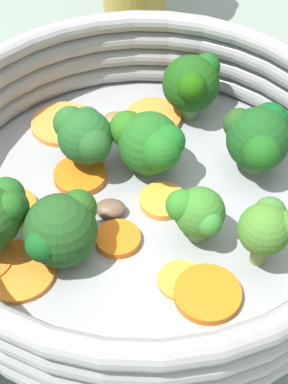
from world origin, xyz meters
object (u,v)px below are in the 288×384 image
at_px(carrot_slice_5, 161,198).
at_px(mushroom_piece_2, 111,211).
at_px(broccoli_floret_2, 150,143).
at_px(broccoli_floret_6, 259,137).
at_px(carrot_slice_0, 12,207).
at_px(broccoli_floret_0, 192,82).
at_px(carrot_slice_8, 154,117).
at_px(mushroom_piece_0, 121,120).
at_px(carrot_slice_4, 207,294).
at_px(broccoli_floret_5, 197,213).
at_px(carrot_slice_7, 181,280).
at_px(carrot_slice_1, 18,271).
at_px(skillet, 144,213).
at_px(carrot_slice_3, 80,175).
at_px(broccoli_floret_4, 61,230).
at_px(carrot_slice_9, 118,239).
at_px(mushroom_piece_1, 140,138).
at_px(broccoli_floret_1, 84,135).
at_px(broccoli_floret_7, 268,227).
at_px(carrot_slice_2, 62,124).

distance_m(carrot_slice_5, mushroom_piece_2, 0.04).
bearing_deg(broccoli_floret_2, broccoli_floret_6, 168.43).
bearing_deg(carrot_slice_0, broccoli_floret_0, -156.76).
height_order(carrot_slice_8, broccoli_floret_6, broccoli_floret_6).
bearing_deg(mushroom_piece_0, carrot_slice_8, -177.25).
distance_m(carrot_slice_4, carrot_slice_5, 0.08).
height_order(broccoli_floret_0, broccoli_floret_5, broccoli_floret_0).
height_order(carrot_slice_4, carrot_slice_7, carrot_slice_4).
distance_m(carrot_slice_1, broccoli_floret_6, 0.18).
distance_m(skillet, carrot_slice_3, 0.05).
bearing_deg(carrot_slice_3, broccoli_floret_0, -154.38).
bearing_deg(carrot_slice_0, carrot_slice_7, 137.50).
bearing_deg(broccoli_floret_4, carrot_slice_9, -176.86).
height_order(carrot_slice_7, mushroom_piece_2, mushroom_piece_2).
bearing_deg(mushroom_piece_1, carrot_slice_4, 92.67).
bearing_deg(broccoli_floret_6, carrot_slice_1, 15.83).
height_order(broccoli_floret_1, mushroom_piece_1, broccoli_floret_1).
distance_m(carrot_slice_1, broccoli_floret_7, 0.15).
bearing_deg(carrot_slice_7, broccoli_floret_6, -134.13).
relative_size(broccoli_floret_0, broccoli_floret_7, 1.11).
xyz_separation_m(carrot_slice_1, carrot_slice_3, (-0.05, -0.07, 0.00)).
distance_m(carrot_slice_9, broccoli_floret_0, 0.14).
distance_m(carrot_slice_7, carrot_slice_8, 0.15).
height_order(carrot_slice_4, mushroom_piece_1, mushroom_piece_1).
relative_size(carrot_slice_1, carrot_slice_8, 1.11).
distance_m(carrot_slice_8, broccoli_floret_7, 0.15).
distance_m(broccoli_floret_4, broccoli_floret_5, 0.08).
relative_size(skillet, mushroom_piece_0, 12.50).
relative_size(broccoli_floret_5, mushroom_piece_0, 1.80).
xyz_separation_m(carrot_slice_1, mushroom_piece_1, (-0.10, -0.09, 0.01)).
distance_m(carrot_slice_9, broccoli_floret_4, 0.04).
relative_size(carrot_slice_3, mushroom_piece_2, 1.78).
bearing_deg(carrot_slice_3, carrot_slice_9, 102.14).
bearing_deg(broccoli_floret_6, mushroom_piece_2, 9.87).
xyz_separation_m(carrot_slice_7, broccoli_floret_7, (-0.05, -0.00, 0.03)).
xyz_separation_m(carrot_slice_3, broccoli_floret_2, (-0.05, 0.01, 0.02)).
height_order(mushroom_piece_1, mushroom_piece_2, mushroom_piece_1).
bearing_deg(carrot_slice_0, carrot_slice_9, 144.51).
distance_m(carrot_slice_1, carrot_slice_5, 0.11).
bearing_deg(broccoli_floret_7, carrot_slice_3, -44.79).
bearing_deg(carrot_slice_2, broccoli_floret_6, 148.26).
height_order(broccoli_floret_4, mushroom_piece_1, broccoli_floret_4).
bearing_deg(mushroom_piece_0, broccoli_floret_0, -179.44).
bearing_deg(broccoli_floret_6, carrot_slice_0, -1.21).
distance_m(carrot_slice_1, mushroom_piece_1, 0.14).
bearing_deg(carrot_slice_1, carrot_slice_2, -111.37).
distance_m(carrot_slice_2, broccoli_floret_5, 0.14).
height_order(carrot_slice_8, broccoli_floret_2, broccoli_floret_2).
distance_m(skillet, mushroom_piece_1, 0.06).
relative_size(carrot_slice_4, broccoli_floret_1, 0.85).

